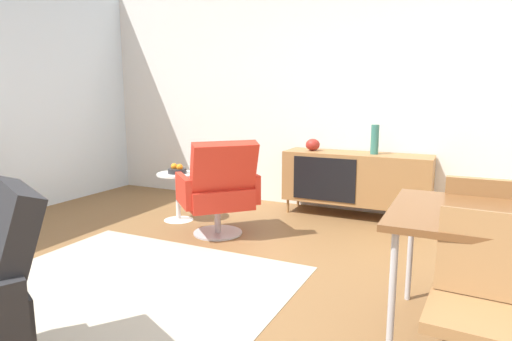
{
  "coord_description": "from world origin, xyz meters",
  "views": [
    {
      "loc": [
        1.42,
        -2.45,
        1.35
      ],
      "look_at": [
        -0.06,
        0.64,
        0.75
      ],
      "focal_mm": 30.45,
      "sensor_mm": 36.0,
      "label": 1
    }
  ],
  "objects_px": {
    "vase_sculptural_dark": "(313,145)",
    "dining_chair_front_left": "(479,307)",
    "fruit_bowl": "(177,170)",
    "sideboard": "(356,178)",
    "side_table_round": "(178,191)",
    "vase_cobalt": "(375,139)",
    "dining_chair_back_left": "(474,232)",
    "lounge_chair_red": "(219,189)"
  },
  "relations": [
    {
      "from": "vase_cobalt",
      "to": "lounge_chair_red",
      "type": "bearing_deg",
      "value": -134.09
    },
    {
      "from": "sideboard",
      "to": "side_table_round",
      "type": "xyz_separation_m",
      "value": [
        -1.7,
        -0.98,
        -0.12
      ]
    },
    {
      "from": "vase_sculptural_dark",
      "to": "lounge_chair_red",
      "type": "distance_m",
      "value": 1.39
    },
    {
      "from": "vase_sculptural_dark",
      "to": "dining_chair_front_left",
      "type": "bearing_deg",
      "value": -59.22
    },
    {
      "from": "side_table_round",
      "to": "fruit_bowl",
      "type": "xyz_separation_m",
      "value": [
        -0.0,
        -0.0,
        0.23
      ]
    },
    {
      "from": "dining_chair_front_left",
      "to": "fruit_bowl",
      "type": "relative_size",
      "value": 4.28
    },
    {
      "from": "sideboard",
      "to": "dining_chair_back_left",
      "type": "height_order",
      "value": "dining_chair_back_left"
    },
    {
      "from": "dining_chair_front_left",
      "to": "fruit_bowl",
      "type": "distance_m",
      "value": 3.4
    },
    {
      "from": "vase_cobalt",
      "to": "vase_sculptural_dark",
      "type": "xyz_separation_m",
      "value": [
        -0.7,
        0.0,
        -0.09
      ]
    },
    {
      "from": "sideboard",
      "to": "dining_chair_front_left",
      "type": "height_order",
      "value": "dining_chair_front_left"
    },
    {
      "from": "lounge_chair_red",
      "to": "vase_sculptural_dark",
      "type": "bearing_deg",
      "value": 67.63
    },
    {
      "from": "vase_cobalt",
      "to": "vase_sculptural_dark",
      "type": "relative_size",
      "value": 1.96
    },
    {
      "from": "vase_cobalt",
      "to": "side_table_round",
      "type": "bearing_deg",
      "value": -152.69
    },
    {
      "from": "dining_chair_back_left",
      "to": "lounge_chair_red",
      "type": "height_order",
      "value": "lounge_chair_red"
    },
    {
      "from": "side_table_round",
      "to": "fruit_bowl",
      "type": "bearing_deg",
      "value": -96.98
    },
    {
      "from": "fruit_bowl",
      "to": "sideboard",
      "type": "bearing_deg",
      "value": 29.81
    },
    {
      "from": "vase_cobalt",
      "to": "side_table_round",
      "type": "relative_size",
      "value": 0.61
    },
    {
      "from": "vase_cobalt",
      "to": "side_table_round",
      "type": "xyz_separation_m",
      "value": [
        -1.89,
        -0.98,
        -0.56
      ]
    },
    {
      "from": "vase_sculptural_dark",
      "to": "dining_chair_back_left",
      "type": "xyz_separation_m",
      "value": [
        1.67,
        -1.69,
        -0.32
      ]
    },
    {
      "from": "dining_chair_back_left",
      "to": "side_table_round",
      "type": "xyz_separation_m",
      "value": [
        -2.87,
        0.71,
        -0.15
      ]
    },
    {
      "from": "sideboard",
      "to": "vase_sculptural_dark",
      "type": "bearing_deg",
      "value": 179.79
    },
    {
      "from": "vase_cobalt",
      "to": "lounge_chair_red",
      "type": "relative_size",
      "value": 0.34
    },
    {
      "from": "vase_sculptural_dark",
      "to": "dining_chair_front_left",
      "type": "xyz_separation_m",
      "value": [
        1.67,
        -2.81,
        -0.32
      ]
    },
    {
      "from": "side_table_round",
      "to": "fruit_bowl",
      "type": "relative_size",
      "value": 2.6
    },
    {
      "from": "sideboard",
      "to": "side_table_round",
      "type": "relative_size",
      "value": 3.08
    },
    {
      "from": "sideboard",
      "to": "lounge_chair_red",
      "type": "relative_size",
      "value": 1.69
    },
    {
      "from": "vase_cobalt",
      "to": "dining_chair_front_left",
      "type": "distance_m",
      "value": 3.0
    },
    {
      "from": "vase_sculptural_dark",
      "to": "lounge_chair_red",
      "type": "relative_size",
      "value": 0.17
    },
    {
      "from": "sideboard",
      "to": "side_table_round",
      "type": "bearing_deg",
      "value": -150.21
    },
    {
      "from": "fruit_bowl",
      "to": "lounge_chair_red",
      "type": "bearing_deg",
      "value": -21.73
    },
    {
      "from": "vase_sculptural_dark",
      "to": "side_table_round",
      "type": "distance_m",
      "value": 1.61
    },
    {
      "from": "vase_cobalt",
      "to": "dining_chair_front_left",
      "type": "height_order",
      "value": "vase_cobalt"
    },
    {
      "from": "vase_cobalt",
      "to": "lounge_chair_red",
      "type": "height_order",
      "value": "vase_cobalt"
    },
    {
      "from": "vase_cobalt",
      "to": "fruit_bowl",
      "type": "xyz_separation_m",
      "value": [
        -1.89,
        -0.98,
        -0.32
      ]
    },
    {
      "from": "sideboard",
      "to": "side_table_round",
      "type": "distance_m",
      "value": 1.97
    },
    {
      "from": "sideboard",
      "to": "vase_sculptural_dark",
      "type": "relative_size",
      "value": 9.88
    },
    {
      "from": "dining_chair_back_left",
      "to": "dining_chair_front_left",
      "type": "distance_m",
      "value": 1.12
    },
    {
      "from": "lounge_chair_red",
      "to": "fruit_bowl",
      "type": "distance_m",
      "value": 0.74
    },
    {
      "from": "vase_sculptural_dark",
      "to": "dining_chair_front_left",
      "type": "relative_size",
      "value": 0.19
    },
    {
      "from": "vase_sculptural_dark",
      "to": "dining_chair_front_left",
      "type": "height_order",
      "value": "same"
    },
    {
      "from": "vase_sculptural_dark",
      "to": "sideboard",
      "type": "bearing_deg",
      "value": -0.21
    },
    {
      "from": "dining_chair_front_left",
      "to": "fruit_bowl",
      "type": "bearing_deg",
      "value": 147.48
    }
  ]
}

